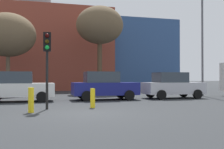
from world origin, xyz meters
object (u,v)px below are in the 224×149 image
object	(u,v)px
parked_car_1	(18,87)
parked_car_3	(172,85)
bollard_yellow_1	(31,100)
bare_tree_0	(100,26)
parked_car_2	(104,86)
bare_tree_1	(8,35)
bollard_yellow_0	(93,98)
traffic_light_island	(47,53)
street_lamp	(202,38)

from	to	relation	value
parked_car_1	parked_car_3	bearing A→B (deg)	-0.00
parked_car_3	bollard_yellow_1	xyz separation A→B (m)	(-9.71, -5.70, -0.40)
bare_tree_0	parked_car_2	bearing A→B (deg)	-100.54
bare_tree_1	bollard_yellow_0	bearing A→B (deg)	-66.97
parked_car_1	bare_tree_0	xyz separation A→B (m)	(7.20, 8.77, 5.86)
parked_car_1	parked_car_3	size ratio (longest dim) A/B	1.00
parked_car_1	bare_tree_0	bearing A→B (deg)	50.62
bollard_yellow_0	bollard_yellow_1	xyz separation A→B (m)	(-2.91, -1.16, 0.06)
parked_car_2	traffic_light_island	size ratio (longest dim) A/B	1.21
parked_car_2	bollard_yellow_0	bearing A→B (deg)	-110.08
traffic_light_island	street_lamp	xyz separation A→B (m)	(12.48, 6.09, 2.10)
bollard_yellow_0	parked_car_2	bearing A→B (deg)	69.92
parked_car_3	parked_car_1	bearing A→B (deg)	180.00
traffic_light_island	bollard_yellow_1	bearing A→B (deg)	-31.07
parked_car_2	bare_tree_1	distance (m)	11.56
parked_car_3	bollard_yellow_1	bearing A→B (deg)	-149.57
street_lamp	bare_tree_1	bearing A→B (deg)	156.94
bollard_yellow_0	street_lamp	size ratio (longest dim) A/B	0.11
parked_car_1	bollard_yellow_1	bearing A→B (deg)	-80.11
parked_car_2	parked_car_3	size ratio (longest dim) A/B	1.01
street_lamp	parked_car_1	bearing A→B (deg)	-174.31
parked_car_3	bare_tree_1	bearing A→B (deg)	146.44
traffic_light_island	parked_car_1	bearing A→B (deg)	-157.40
parked_car_1	parked_car_2	size ratio (longest dim) A/B	0.99
bare_tree_0	bollard_yellow_0	distance (m)	15.10
traffic_light_island	bare_tree_0	distance (m)	15.10
parked_car_2	street_lamp	bearing A→B (deg)	9.32
parked_car_1	parked_car_3	distance (m)	10.70
parked_car_3	bollard_yellow_1	size ratio (longest dim) A/B	4.04
traffic_light_island	bare_tree_0	bearing A→B (deg)	160.50
bare_tree_1	street_lamp	world-z (taller)	street_lamp
parked_car_1	bollard_yellow_0	world-z (taller)	parked_car_1
bollard_yellow_0	bollard_yellow_1	distance (m)	3.14
traffic_light_island	bare_tree_1	bearing A→B (deg)	-163.38
bare_tree_0	parked_car_3	bearing A→B (deg)	-68.24
parked_car_3	traffic_light_island	world-z (taller)	traffic_light_island
parked_car_1	parked_car_2	bearing A→B (deg)	-0.00
parked_car_2	bollard_yellow_0	world-z (taller)	parked_car_2
parked_car_1	parked_car_3	xyz separation A→B (m)	(10.70, -0.00, 0.00)
parked_car_1	traffic_light_island	world-z (taller)	traffic_light_island
parked_car_3	bare_tree_1	size ratio (longest dim) A/B	0.59
street_lamp	bare_tree_0	bearing A→B (deg)	133.44
parked_car_1	traffic_light_island	distance (m)	5.27
parked_car_3	bollard_yellow_1	distance (m)	11.26
bare_tree_0	street_lamp	world-z (taller)	bare_tree_0
parked_car_3	street_lamp	world-z (taller)	street_lamp
bare_tree_1	street_lamp	bearing A→B (deg)	-23.06
parked_car_1	parked_car_2	world-z (taller)	parked_car_2
bollard_yellow_1	parked_car_1	bearing A→B (deg)	99.89
parked_car_1	bare_tree_1	bearing A→B (deg)	100.19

